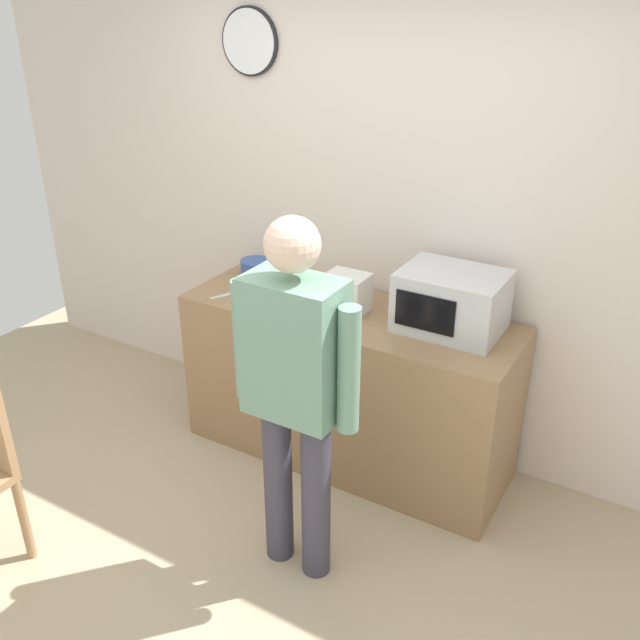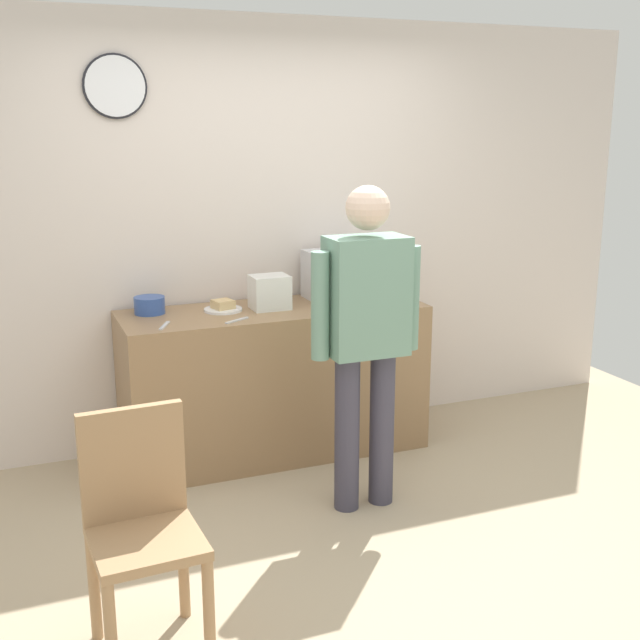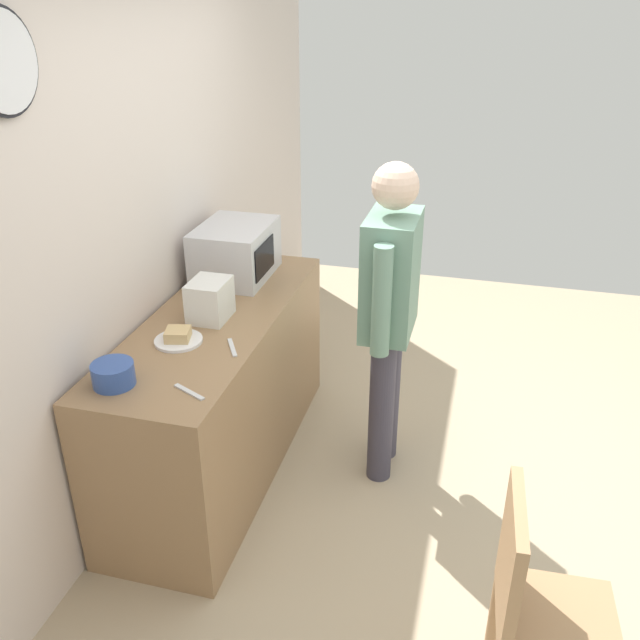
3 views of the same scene
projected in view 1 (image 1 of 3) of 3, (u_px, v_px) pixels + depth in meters
The scene contains 10 objects.
ground_plane at pixel (215, 596), 3.09m from camera, with size 6.00×6.00×0.00m, color tan.
back_wall at pixel (383, 219), 3.75m from camera, with size 5.40×0.13×2.60m.
kitchen_counter at pixel (347, 385), 3.83m from camera, with size 1.81×0.62×0.90m, color #93704C.
microwave at pixel (451, 301), 3.39m from camera, with size 0.50×0.39×0.30m.
sandwich_plate at pixel (307, 292), 3.80m from camera, with size 0.22×0.22×0.07m.
salad_bowl at pixel (256, 268), 4.05m from camera, with size 0.18×0.18×0.10m, color #33519E.
toaster at pixel (347, 293), 3.60m from camera, with size 0.22×0.18×0.20m, color silver.
fork_utensil at pixel (282, 313), 3.60m from camera, with size 0.17×0.02×0.01m, color silver.
spoon_utensil at pixel (224, 295), 3.81m from camera, with size 0.17×0.02×0.01m, color silver.
person_standing at pixel (295, 381), 2.85m from camera, with size 0.59×0.24×1.69m.
Camera 1 is at (1.54, -1.69, 2.46)m, focal length 38.96 mm.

